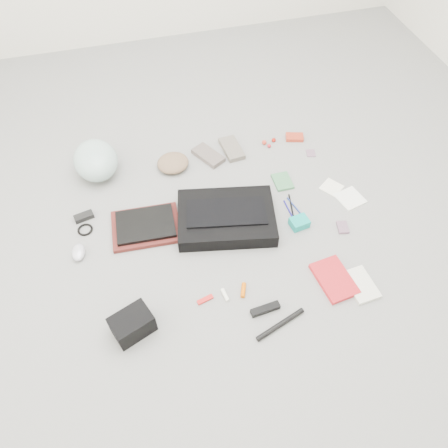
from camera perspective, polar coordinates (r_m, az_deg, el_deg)
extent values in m
plane|color=slate|center=(2.29, 0.00, -0.77)|extent=(4.00, 4.00, 0.00)
cube|color=black|center=(2.29, 0.30, 0.83)|extent=(0.56, 0.45, 0.08)
cube|color=black|center=(2.25, 0.31, 1.58)|extent=(0.44, 0.26, 0.01)
cube|color=#581D19|center=(2.33, -10.16, -0.37)|extent=(0.37, 0.28, 0.02)
cube|color=black|center=(2.31, -10.23, -0.04)|extent=(0.31, 0.24, 0.02)
ellipsoid|color=#AECFC8|center=(2.61, -16.42, 7.99)|extent=(0.28, 0.34, 0.19)
ellipsoid|color=#7E6148|center=(2.60, -6.69, 7.93)|extent=(0.22, 0.22, 0.07)
cube|color=#665A54|center=(2.65, -2.08, 8.94)|extent=(0.18, 0.22, 0.03)
cube|color=#71685D|center=(2.70, 1.02, 9.82)|extent=(0.12, 0.21, 0.03)
cube|color=black|center=(2.45, -17.83, 0.93)|extent=(0.11, 0.07, 0.03)
torus|color=black|center=(2.40, -17.68, -0.70)|extent=(0.09, 0.09, 0.01)
ellipsoid|color=silver|center=(2.31, -18.48, -3.51)|extent=(0.07, 0.11, 0.04)
cube|color=black|center=(1.99, -11.88, -12.70)|extent=(0.21, 0.18, 0.11)
cube|color=red|center=(2.07, -2.48, -9.83)|extent=(0.08, 0.04, 0.01)
cylinder|color=white|center=(2.07, 0.13, -9.25)|extent=(0.03, 0.07, 0.02)
cylinder|color=#DA5B00|center=(2.09, 2.54, -8.63)|extent=(0.05, 0.08, 0.02)
cube|color=black|center=(2.04, 5.41, -11.00)|extent=(0.14, 0.05, 0.03)
cylinder|color=black|center=(2.02, 7.37, -12.87)|extent=(0.25, 0.10, 0.02)
cube|color=red|center=(2.18, 14.19, -6.99)|extent=(0.18, 0.25, 0.02)
cube|color=silver|center=(2.20, 17.39, -7.58)|extent=(0.14, 0.19, 0.02)
cube|color=#3C7549|center=(2.53, 7.65, 5.53)|extent=(0.10, 0.13, 0.02)
cylinder|color=navy|center=(2.40, 8.50, 1.73)|extent=(0.01, 0.15, 0.01)
cylinder|color=black|center=(2.43, 8.75, 2.51)|extent=(0.04, 0.15, 0.01)
cylinder|color=navy|center=(2.42, 9.23, 2.25)|extent=(0.04, 0.15, 0.01)
cube|color=#0CA496|center=(2.33, 9.80, 0.18)|extent=(0.10, 0.09, 0.05)
cube|color=slate|center=(2.38, 15.24, -0.43)|extent=(0.07, 0.09, 0.01)
cube|color=white|center=(2.56, 13.87, 4.66)|extent=(0.15, 0.15, 0.01)
cube|color=white|center=(2.53, 16.15, 3.24)|extent=(0.16, 0.16, 0.01)
sphere|color=red|center=(2.75, 5.28, 10.57)|extent=(0.03, 0.03, 0.03)
sphere|color=red|center=(2.73, 5.92, 10.11)|extent=(0.03, 0.03, 0.02)
sphere|color=#A4130A|center=(2.78, 6.51, 10.84)|extent=(0.03, 0.03, 0.03)
cube|color=#B93821|center=(2.82, 9.20, 11.13)|extent=(0.12, 0.10, 0.02)
cube|color=slate|center=(2.74, 11.27, 9.07)|extent=(0.07, 0.08, 0.00)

